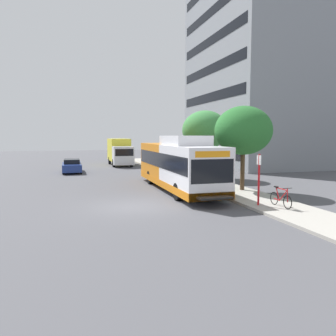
% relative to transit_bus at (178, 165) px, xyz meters
% --- Properties ---
extents(ground_plane, '(120.00, 120.00, 0.00)m').
position_rel_transit_bus_xyz_m(ground_plane, '(-3.89, 3.62, -1.70)').
color(ground_plane, '#4C4C51').
extents(sidewalk_curb, '(3.00, 56.00, 0.14)m').
position_rel_transit_bus_xyz_m(sidewalk_curb, '(3.11, 1.62, -1.63)').
color(sidewalk_curb, '#A8A399').
rests_on(sidewalk_curb, ground).
extents(transit_bus, '(2.58, 12.25, 3.65)m').
position_rel_transit_bus_xyz_m(transit_bus, '(0.00, 0.00, 0.00)').
color(transit_bus, white).
rests_on(transit_bus, ground).
extents(bus_stop_sign_pole, '(0.10, 0.36, 2.60)m').
position_rel_transit_bus_xyz_m(bus_stop_sign_pole, '(2.19, -6.49, -0.05)').
color(bus_stop_sign_pole, red).
rests_on(bus_stop_sign_pole, sidewalk_curb).
extents(bicycle_parked, '(0.52, 1.76, 1.02)m').
position_rel_transit_bus_xyz_m(bicycle_parked, '(3.03, -7.17, -1.14)').
color(bicycle_parked, black).
rests_on(bicycle_parked, sidewalk_curb).
extents(street_tree_near_stop, '(3.67, 3.67, 5.40)m').
position_rel_transit_bus_xyz_m(street_tree_near_stop, '(3.79, -1.92, 2.27)').
color(street_tree_near_stop, '#4C3823').
rests_on(street_tree_near_stop, sidewalk_curb).
extents(street_tree_mid_block, '(3.86, 3.86, 5.62)m').
position_rel_transit_bus_xyz_m(street_tree_mid_block, '(4.13, 5.26, 2.40)').
color(street_tree_mid_block, '#4C3823').
rests_on(street_tree_mid_block, sidewalk_curb).
extents(parked_car_far_lane, '(1.80, 4.50, 1.33)m').
position_rel_transit_bus_xyz_m(parked_car_far_lane, '(-6.74, 13.16, -1.04)').
color(parked_car_far_lane, navy).
rests_on(parked_car_far_lane, ground).
extents(box_truck_background, '(2.32, 7.01, 3.25)m').
position_rel_transit_bus_xyz_m(box_truck_background, '(-0.99, 20.01, 0.04)').
color(box_truck_background, silver).
rests_on(box_truck_background, ground).
extents(apartment_tower_backdrop, '(12.18, 18.44, 26.24)m').
position_rel_transit_bus_xyz_m(apartment_tower_backdrop, '(15.47, 16.35, 11.42)').
color(apartment_tower_backdrop, gray).
rests_on(apartment_tower_backdrop, ground).
extents(lattice_comm_tower, '(1.10, 1.10, 31.59)m').
position_rel_transit_bus_xyz_m(lattice_comm_tower, '(14.65, 33.29, 8.88)').
color(lattice_comm_tower, '#B7B7BC').
rests_on(lattice_comm_tower, ground).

